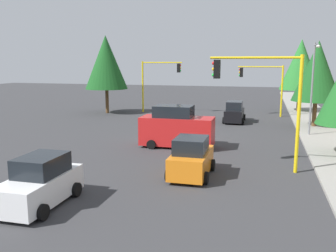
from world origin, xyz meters
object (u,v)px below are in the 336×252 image
Objects in this scene: traffic_signal_near_left at (264,90)px; street_lamp_curbside at (313,79)px; tree_roadside_far at (301,65)px; traffic_signal_far_left at (263,80)px; car_black at (234,113)px; traffic_signal_far_right at (158,76)px; tree_opposite_side at (106,62)px; tree_roadside_mid at (317,71)px; car_white at (40,183)px; car_orange at (191,158)px; delivery_van_red at (177,128)px.

traffic_signal_near_left is 10.22m from street_lamp_curbside.
traffic_signal_far_left is at bearing -44.07° from tree_roadside_far.
car_black is (4.64, -2.49, -2.84)m from traffic_signal_far_left.
traffic_signal_far_left is (0.00, 11.32, -0.28)m from traffic_signal_far_right.
traffic_signal_near_left is at bearing 42.92° from tree_opposite_side.
tree_roadside_mid reaches higher than traffic_signal_far_right.
car_white is (27.11, -8.23, -2.83)m from traffic_signal_far_left.
tree_roadside_mid is (-4.39, 0.80, 0.48)m from street_lamp_curbside.
street_lamp_curbside is 4.49m from tree_roadside_mid.
traffic_signal_far_right is 1.57× the size of car_orange.
tree_roadside_mid is 8.03m from car_black.
traffic_signal_far_left is at bearing -143.92° from tree_roadside_mid.
car_black is (-22.47, 5.74, -0.00)m from car_white.
tree_opposite_side is 1.05× the size of tree_roadside_far.
traffic_signal_near_left is 1.14× the size of traffic_signal_far_left.
tree_opposite_side is 2.14× the size of car_white.
tree_roadside_mid is 18.04m from car_orange.
tree_opposite_side is (-8.39, -20.20, 1.19)m from street_lamp_curbside.
traffic_signal_near_left is at bearing 0.32° from traffic_signal_far_left.
delivery_van_red is at bearing 20.41° from traffic_signal_far_right.
traffic_signal_near_left reaches higher than delivery_van_red.
car_black is (8.64, -6.36, -4.39)m from tree_roadside_far.
traffic_signal_far_left is at bearing 151.74° from car_black.
tree_roadside_far reaches higher than traffic_signal_far_left.
tree_roadside_mid is at bearing 154.55° from car_orange.
tree_roadside_mid is at bearing 69.08° from traffic_signal_far_right.
traffic_signal_near_left reaches higher than traffic_signal_far_left.
traffic_signal_far_left is 17.05m from delivery_van_red.
tree_opposite_side reaches higher than delivery_van_red.
tree_opposite_side reaches higher than car_black.
tree_opposite_side reaches higher than street_lamp_curbside.
traffic_signal_far_left is at bearing 161.45° from delivery_van_red.
car_white is at bearing -30.84° from tree_roadside_mid.
street_lamp_curbside is at bearing 160.21° from traffic_signal_near_left.
street_lamp_curbside is 0.83× the size of tree_opposite_side.
delivery_van_red is (14.00, 11.26, -4.26)m from tree_opposite_side.
car_black is (-5.75, -6.06, -3.45)m from street_lamp_curbside.
tree_opposite_side is at bearing -141.20° from delivery_van_red.
traffic_signal_far_left reaches higher than car_orange.
car_white is (16.72, -11.80, -3.45)m from street_lamp_curbside.
traffic_signal_far_right is 1.18× the size of delivery_van_red.
tree_roadside_mid is at bearing 169.67° from street_lamp_curbside.
traffic_signal_far_left is 1.45× the size of car_orange.
delivery_van_red reaches higher than car_orange.
street_lamp_curbside is 1.76× the size of car_black.
tree_opposite_side is 1.76× the size of delivery_van_red.
tree_opposite_side is at bearing -161.50° from car_white.
traffic_signal_far_left is 7.50m from tree_roadside_mid.
street_lamp_curbside is (-9.61, 3.46, 0.14)m from traffic_signal_near_left.
street_lamp_curbside is at bearing 67.45° from tree_opposite_side.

